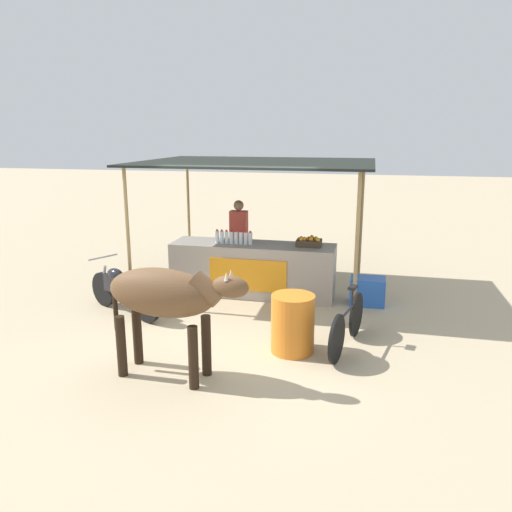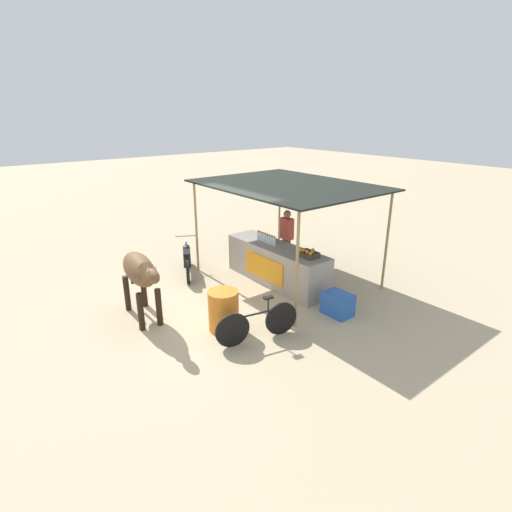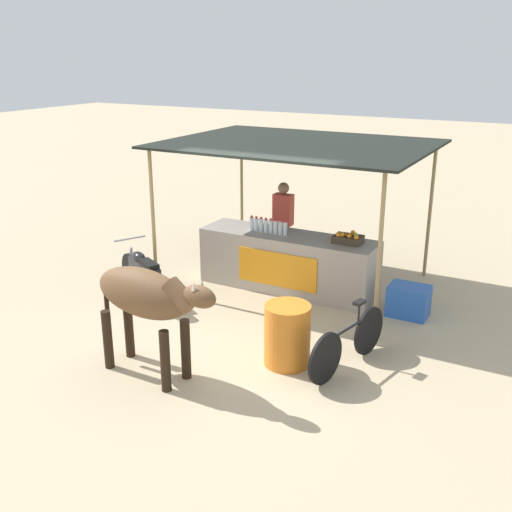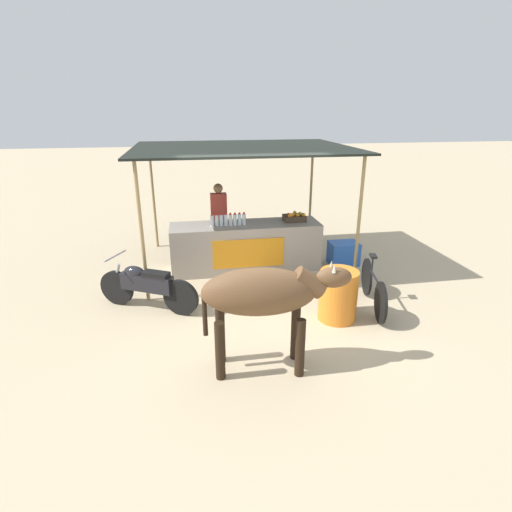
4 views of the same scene
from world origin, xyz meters
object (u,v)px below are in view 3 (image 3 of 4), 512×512
at_px(vendor_behind_counter, 283,226).
at_px(fruit_crate, 348,238).
at_px(stall_counter, 288,262).
at_px(cow, 147,298).
at_px(cooler_box, 409,301).
at_px(motorcycle_parked, 144,273).
at_px(bicycle_leaning, 348,343).
at_px(water_barrel, 287,335).

bearing_deg(vendor_behind_counter, fruit_crate, -25.45).
height_order(stall_counter, cow, cow).
relative_size(cooler_box, motorcycle_parked, 0.37).
distance_m(vendor_behind_counter, cooler_box, 2.76).
relative_size(fruit_crate, bicycle_leaning, 0.27).
xyz_separation_m(vendor_behind_counter, bicycle_leaning, (2.30, -2.79, -0.50)).
xyz_separation_m(cooler_box, water_barrel, (-0.98, -2.22, 0.17)).
bearing_deg(motorcycle_parked, cow, -49.84).
bearing_deg(cooler_box, fruit_crate, 172.41).
bearing_deg(vendor_behind_counter, bicycle_leaning, -50.53).
relative_size(vendor_behind_counter, cow, 0.89).
bearing_deg(cow, motorcycle_parked, 130.16).
distance_m(stall_counter, bicycle_leaning, 2.75).
xyz_separation_m(fruit_crate, cooler_box, (1.07, -0.14, -0.80)).
relative_size(vendor_behind_counter, motorcycle_parked, 1.01).
relative_size(stall_counter, cooler_box, 5.00).
relative_size(fruit_crate, water_barrel, 0.54).
bearing_deg(cooler_box, water_barrel, -113.74).
bearing_deg(cow, stall_counter, 85.48).
relative_size(stall_counter, fruit_crate, 6.82).
bearing_deg(bicycle_leaning, vendor_behind_counter, 129.47).
relative_size(cow, bicycle_leaning, 1.13).
height_order(fruit_crate, bicycle_leaning, fruit_crate).
height_order(stall_counter, motorcycle_parked, stall_counter).
bearing_deg(cow, water_barrel, 37.36).
bearing_deg(motorcycle_parked, water_barrel, -15.84).
xyz_separation_m(cooler_box, motorcycle_parked, (-3.95, -1.38, 0.19)).
height_order(fruit_crate, vendor_behind_counter, vendor_behind_counter).
bearing_deg(fruit_crate, bicycle_leaning, -68.73).
distance_m(stall_counter, cow, 3.42).
bearing_deg(vendor_behind_counter, stall_counter, -58.23).
distance_m(cooler_box, bicycle_leaning, 1.96).
bearing_deg(cow, vendor_behind_counter, 92.78).
relative_size(fruit_crate, vendor_behind_counter, 0.27).
relative_size(fruit_crate, motorcycle_parked, 0.27).
distance_m(cooler_box, cow, 4.11).
bearing_deg(water_barrel, cooler_box, 66.26).
distance_m(stall_counter, cooler_box, 2.10).
distance_m(fruit_crate, motorcycle_parked, 3.32).
distance_m(water_barrel, cow, 1.84).
xyz_separation_m(vendor_behind_counter, cow, (0.20, -4.12, 0.18)).
bearing_deg(vendor_behind_counter, water_barrel, -62.83).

